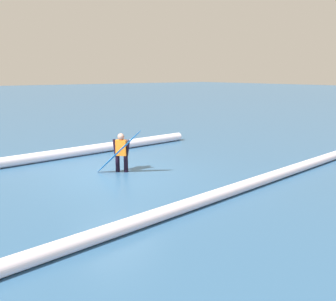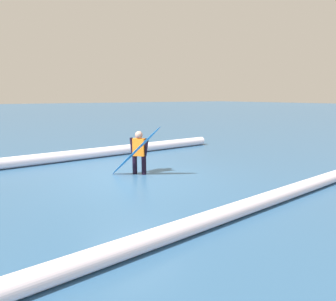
% 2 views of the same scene
% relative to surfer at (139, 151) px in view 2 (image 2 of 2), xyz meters
% --- Properties ---
extents(ground_plane, '(185.37, 185.37, 0.00)m').
position_rel_surfer_xyz_m(ground_plane, '(0.35, 0.14, -0.71)').
color(ground_plane, '#2F5982').
extents(surfer, '(0.39, 0.51, 1.28)m').
position_rel_surfer_xyz_m(surfer, '(0.00, 0.00, 0.00)').
color(surfer, black).
rests_on(surfer, ground_plane).
extents(surfboard, '(1.02, 1.52, 1.51)m').
position_rel_surfer_xyz_m(surfboard, '(0.25, 0.24, 0.03)').
color(surfboard, '#268CE5').
rests_on(surfboard, ground_plane).
extents(wave_crest_foreground, '(16.45, 0.66, 0.37)m').
position_rel_surfer_xyz_m(wave_crest_foreground, '(3.16, -2.94, -0.52)').
color(wave_crest_foreground, white).
rests_on(wave_crest_foreground, ground_plane).
extents(wave_crest_midground, '(17.26, 1.09, 0.30)m').
position_rel_surfer_xyz_m(wave_crest_midground, '(-1.01, 3.79, -0.56)').
color(wave_crest_midground, white).
rests_on(wave_crest_midground, ground_plane).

